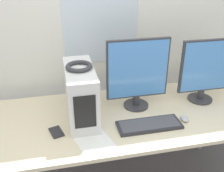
{
  "coord_description": "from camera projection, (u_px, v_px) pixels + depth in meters",
  "views": [
    {
      "loc": [
        -0.43,
        -1.16,
        1.83
      ],
      "look_at": [
        -0.08,
        0.43,
        1.01
      ],
      "focal_mm": 42.0,
      "sensor_mm": 36.0,
      "label": 1
    }
  ],
  "objects": [
    {
      "name": "wall_back",
      "position": [
        107.0,
        19.0,
        2.17
      ],
      "size": [
        8.0,
        0.07,
        2.7
      ],
      "color": "silver",
      "rests_on": "ground_plane"
    },
    {
      "name": "monitor_right_near",
      "position": [
        205.0,
        70.0,
        2.03
      ],
      "size": [
        0.41,
        0.19,
        0.51
      ],
      "color": "#333338",
      "rests_on": "desk"
    },
    {
      "name": "desk",
      "position": [
        122.0,
        120.0,
        1.97
      ],
      "size": [
        2.04,
        0.85,
        0.76
      ],
      "color": "beige",
      "rests_on": "ground_plane"
    },
    {
      "name": "pc_tower",
      "position": [
        81.0,
        94.0,
        1.84
      ],
      "size": [
        0.2,
        0.5,
        0.38
      ],
      "color": "silver",
      "rests_on": "desk"
    },
    {
      "name": "mouse",
      "position": [
        184.0,
        119.0,
        1.88
      ],
      "size": [
        0.05,
        0.08,
        0.03
      ],
      "color": "#B2B2B7",
      "rests_on": "desk"
    },
    {
      "name": "paper_sheet_left",
      "position": [
        94.0,
        141.0,
        1.67
      ],
      "size": [
        0.29,
        0.34,
        0.0
      ],
      "rotation": [
        0.0,
        0.0,
        0.29
      ],
      "color": "white",
      "rests_on": "desk"
    },
    {
      "name": "headphones",
      "position": [
        79.0,
        66.0,
        1.75
      ],
      "size": [
        0.18,
        0.18,
        0.03
      ],
      "color": "#333338",
      "rests_on": "pc_tower"
    },
    {
      "name": "monitor_main",
      "position": [
        138.0,
        73.0,
        1.93
      ],
      "size": [
        0.47,
        0.19,
        0.54
      ],
      "color": "#333338",
      "rests_on": "desk"
    },
    {
      "name": "cell_phone",
      "position": [
        56.0,
        132.0,
        1.75
      ],
      "size": [
        0.11,
        0.14,
        0.01
      ],
      "rotation": [
        0.0,
        0.0,
        0.29
      ],
      "color": "#232328",
      "rests_on": "desk"
    },
    {
      "name": "keyboard",
      "position": [
        149.0,
        125.0,
        1.82
      ],
      "size": [
        0.45,
        0.17,
        0.02
      ],
      "color": "#28282D",
      "rests_on": "desk"
    }
  ]
}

